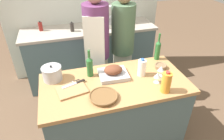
{
  "coord_description": "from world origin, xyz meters",
  "views": [
    {
      "loc": [
        -0.49,
        -1.58,
        2.1
      ],
      "look_at": [
        0.0,
        0.11,
        0.95
      ],
      "focal_mm": 32.0,
      "sensor_mm": 36.0,
      "label": 1
    }
  ],
  "objects_px": {
    "person_cook_aproned": "(97,47)",
    "person_cook_guest": "(123,43)",
    "condiment_bottle_tall": "(72,27)",
    "knife_chef": "(74,83)",
    "wine_glass_left": "(157,76)",
    "condiment_bottle_short": "(41,26)",
    "knife_paring": "(73,82)",
    "stock_pot": "(52,73)",
    "wicker_basket": "(104,96)",
    "juice_jug": "(166,82)",
    "wine_bottle_dark": "(158,49)",
    "wine_glass_right": "(161,69)",
    "wine_bottle_green": "(90,66)",
    "stand_mixer": "(110,19)",
    "roasting_pan": "(113,72)",
    "mixing_bowl": "(161,66)",
    "milk_jug": "(142,68)",
    "cutting_board": "(72,90)"
  },
  "relations": [
    {
      "from": "cutting_board",
      "to": "person_cook_guest",
      "type": "distance_m",
      "value": 1.11
    },
    {
      "from": "roasting_pan",
      "to": "milk_jug",
      "type": "xyz_separation_m",
      "value": [
        0.3,
        -0.06,
        0.04
      ]
    },
    {
      "from": "milk_jug",
      "to": "condiment_bottle_short",
      "type": "bearing_deg",
      "value": 125.48
    },
    {
      "from": "juice_jug",
      "to": "condiment_bottle_tall",
      "type": "bearing_deg",
      "value": 113.13
    },
    {
      "from": "wine_glass_left",
      "to": "stand_mixer",
      "type": "bearing_deg",
      "value": 93.43
    },
    {
      "from": "roasting_pan",
      "to": "condiment_bottle_tall",
      "type": "bearing_deg",
      "value": 102.86
    },
    {
      "from": "cutting_board",
      "to": "wine_bottle_green",
      "type": "xyz_separation_m",
      "value": [
        0.22,
        0.2,
        0.11
      ]
    },
    {
      "from": "roasting_pan",
      "to": "knife_chef",
      "type": "xyz_separation_m",
      "value": [
        -0.42,
        -0.04,
        -0.03
      ]
    },
    {
      "from": "condiment_bottle_tall",
      "to": "wine_bottle_green",
      "type": "bearing_deg",
      "value": -87.52
    },
    {
      "from": "mixing_bowl",
      "to": "condiment_bottle_short",
      "type": "xyz_separation_m",
      "value": [
        -1.31,
        1.39,
        0.1
      ]
    },
    {
      "from": "wine_bottle_green",
      "to": "knife_paring",
      "type": "distance_m",
      "value": 0.25
    },
    {
      "from": "wine_glass_right",
      "to": "person_cook_aproned",
      "type": "bearing_deg",
      "value": 126.56
    },
    {
      "from": "wine_bottle_dark",
      "to": "knife_paring",
      "type": "height_order",
      "value": "wine_bottle_dark"
    },
    {
      "from": "wicker_basket",
      "to": "wine_glass_left",
      "type": "bearing_deg",
      "value": 8.46
    },
    {
      "from": "wine_bottle_dark",
      "to": "person_cook_aproned",
      "type": "xyz_separation_m",
      "value": [
        -0.66,
        0.38,
        -0.06
      ]
    },
    {
      "from": "wine_bottle_dark",
      "to": "person_cook_guest",
      "type": "height_order",
      "value": "person_cook_guest"
    },
    {
      "from": "stock_pot",
      "to": "person_cook_aproned",
      "type": "xyz_separation_m",
      "value": [
        0.58,
        0.47,
        -0.0
      ]
    },
    {
      "from": "milk_jug",
      "to": "condiment_bottle_short",
      "type": "height_order",
      "value": "condiment_bottle_short"
    },
    {
      "from": "mixing_bowl",
      "to": "stand_mixer",
      "type": "relative_size",
      "value": 0.4
    },
    {
      "from": "roasting_pan",
      "to": "condiment_bottle_short",
      "type": "distance_m",
      "value": 1.59
    },
    {
      "from": "juice_jug",
      "to": "condiment_bottle_tall",
      "type": "relative_size",
      "value": 1.54
    },
    {
      "from": "wine_glass_left",
      "to": "knife_chef",
      "type": "height_order",
      "value": "wine_glass_left"
    },
    {
      "from": "wine_glass_right",
      "to": "person_cook_aproned",
      "type": "distance_m",
      "value": 0.9
    },
    {
      "from": "mixing_bowl",
      "to": "wine_bottle_green",
      "type": "bearing_deg",
      "value": 174.54
    },
    {
      "from": "condiment_bottle_tall",
      "to": "knife_chef",
      "type": "bearing_deg",
      "value": -96.04
    },
    {
      "from": "wine_bottle_green",
      "to": "condiment_bottle_tall",
      "type": "relative_size",
      "value": 2.09
    },
    {
      "from": "wine_glass_left",
      "to": "condiment_bottle_short",
      "type": "relative_size",
      "value": 0.8
    },
    {
      "from": "wine_bottle_dark",
      "to": "roasting_pan",
      "type": "bearing_deg",
      "value": -161.25
    },
    {
      "from": "juice_jug",
      "to": "person_cook_aproned",
      "type": "relative_size",
      "value": 0.13
    },
    {
      "from": "wicker_basket",
      "to": "person_cook_guest",
      "type": "bearing_deg",
      "value": 62.14
    },
    {
      "from": "milk_jug",
      "to": "condiment_bottle_tall",
      "type": "xyz_separation_m",
      "value": [
        -0.58,
        1.3,
        0.04
      ]
    },
    {
      "from": "wine_bottle_green",
      "to": "knife_chef",
      "type": "xyz_separation_m",
      "value": [
        -0.19,
        -0.13,
        -0.1
      ]
    },
    {
      "from": "wine_bottle_green",
      "to": "stand_mixer",
      "type": "height_order",
      "value": "stand_mixer"
    },
    {
      "from": "cutting_board",
      "to": "condiment_bottle_short",
      "type": "bearing_deg",
      "value": 100.6
    },
    {
      "from": "knife_paring",
      "to": "juice_jug",
      "type": "bearing_deg",
      "value": -24.61
    },
    {
      "from": "cutting_board",
      "to": "condiment_bottle_short",
      "type": "xyz_separation_m",
      "value": [
        -0.28,
        1.52,
        0.12
      ]
    },
    {
      "from": "stock_pot",
      "to": "juice_jug",
      "type": "relative_size",
      "value": 0.9
    },
    {
      "from": "knife_paring",
      "to": "condiment_bottle_tall",
      "type": "relative_size",
      "value": 1.19
    },
    {
      "from": "person_cook_guest",
      "to": "stock_pot",
      "type": "bearing_deg",
      "value": -138.15
    },
    {
      "from": "knife_paring",
      "to": "stand_mixer",
      "type": "xyz_separation_m",
      "value": [
        0.74,
        1.23,
        0.2
      ]
    },
    {
      "from": "wicker_basket",
      "to": "wine_bottle_dark",
      "type": "height_order",
      "value": "wine_bottle_dark"
    },
    {
      "from": "knife_paring",
      "to": "person_cook_aproned",
      "type": "distance_m",
      "value": 0.7
    },
    {
      "from": "condiment_bottle_tall",
      "to": "person_cook_aproned",
      "type": "xyz_separation_m",
      "value": [
        0.24,
        -0.65,
        -0.06
      ]
    },
    {
      "from": "wine_glass_left",
      "to": "condiment_bottle_tall",
      "type": "xyz_separation_m",
      "value": [
        -0.68,
        1.47,
        0.04
      ]
    },
    {
      "from": "stock_pot",
      "to": "person_cook_guest",
      "type": "bearing_deg",
      "value": 29.41
    },
    {
      "from": "condiment_bottle_tall",
      "to": "condiment_bottle_short",
      "type": "bearing_deg",
      "value": 160.61
    },
    {
      "from": "person_cook_aproned",
      "to": "knife_paring",
      "type": "bearing_deg",
      "value": -100.67
    },
    {
      "from": "wine_bottle_green",
      "to": "wine_bottle_dark",
      "type": "bearing_deg",
      "value": 8.39
    },
    {
      "from": "person_cook_aproned",
      "to": "person_cook_guest",
      "type": "height_order",
      "value": "person_cook_aproned"
    },
    {
      "from": "wine_bottle_dark",
      "to": "knife_chef",
      "type": "distance_m",
      "value": 1.07
    }
  ]
}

